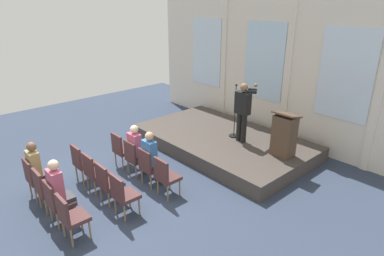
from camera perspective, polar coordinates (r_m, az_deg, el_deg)
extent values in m
plane|color=#2D384C|center=(7.73, -16.36, -11.77)|extent=(15.25, 15.25, 0.00)
cube|color=silver|center=(10.54, 12.42, 9.85)|extent=(9.40, 0.10, 4.17)
cube|color=silver|center=(12.06, 2.51, 12.95)|extent=(1.40, 0.04, 2.33)
cube|color=silver|center=(11.52, 5.51, 11.22)|extent=(0.20, 0.08, 4.17)
cube|color=silver|center=(10.44, 12.33, 11.14)|extent=(1.40, 0.04, 2.33)
cube|color=silver|center=(10.03, 16.17, 8.93)|extent=(0.20, 0.08, 4.17)
cube|color=silver|center=(9.23, 25.02, 8.31)|extent=(1.40, 0.04, 2.33)
cube|color=silver|center=(9.00, 29.67, 5.57)|extent=(0.20, 0.08, 4.17)
cube|color=#3F3833|center=(9.76, 5.27, -2.32)|extent=(5.02, 2.99, 0.39)
cylinder|color=black|center=(9.27, 8.11, 0.24)|extent=(0.14, 0.14, 0.81)
cylinder|color=black|center=(9.17, 8.96, -0.07)|extent=(0.14, 0.14, 0.81)
cube|color=black|center=(8.99, 8.78, 4.28)|extent=(0.42, 0.22, 0.61)
cube|color=#B28C19|center=(9.05, 9.27, 4.86)|extent=(0.06, 0.01, 0.36)
sphere|color=#8C6647|center=(8.88, 8.98, 6.99)|extent=(0.21, 0.21, 0.21)
cylinder|color=black|center=(9.17, 7.97, 5.21)|extent=(0.09, 0.28, 0.45)
cylinder|color=black|center=(8.92, 10.16, 6.13)|extent=(0.15, 0.36, 0.15)
cylinder|color=black|center=(9.04, 10.43, 6.52)|extent=(0.11, 0.34, 0.15)
sphere|color=#8C6647|center=(9.29, 10.95, 7.25)|extent=(0.10, 0.10, 0.10)
cylinder|color=black|center=(9.65, 7.23, -1.33)|extent=(0.28, 0.28, 0.03)
cylinder|color=black|center=(9.39, 7.44, 2.83)|extent=(0.02, 0.02, 1.45)
sphere|color=#262626|center=(9.18, 7.66, 7.36)|extent=(0.07, 0.07, 0.07)
cube|color=#4C3828|center=(8.57, 15.61, -1.33)|extent=(0.52, 0.40, 1.05)
cube|color=#4C3828|center=(8.39, 16.06, 2.26)|extent=(0.60, 0.48, 0.14)
cylinder|color=olive|center=(8.80, -9.97, -5.33)|extent=(0.04, 0.04, 0.40)
cylinder|color=olive|center=(9.08, -11.20, -4.55)|extent=(0.04, 0.04, 0.40)
cylinder|color=olive|center=(8.65, -11.87, -5.98)|extent=(0.04, 0.04, 0.40)
cylinder|color=olive|center=(8.94, -13.06, -5.16)|extent=(0.04, 0.04, 0.40)
cube|color=#4C2D2D|center=(8.76, -11.64, -3.84)|extent=(0.46, 0.44, 0.08)
cube|color=#4C2D2D|center=(8.57, -12.86, -2.56)|extent=(0.46, 0.06, 0.46)
cylinder|color=olive|center=(8.34, -7.66, -6.80)|extent=(0.04, 0.04, 0.40)
cylinder|color=olive|center=(8.61, -9.04, -5.93)|extent=(0.04, 0.04, 0.40)
cylinder|color=olive|center=(8.18, -9.63, -7.53)|extent=(0.04, 0.04, 0.40)
cylinder|color=olive|center=(8.45, -10.97, -6.61)|extent=(0.04, 0.04, 0.40)
cube|color=#4C2D2D|center=(8.28, -9.42, -5.24)|extent=(0.46, 0.44, 0.08)
cube|color=#4C2D2D|center=(8.08, -10.67, -3.92)|extent=(0.46, 0.06, 0.46)
cylinder|color=#2D2D33|center=(8.53, -8.65, -6.01)|extent=(0.10, 0.10, 0.44)
cylinder|color=#2D2D33|center=(8.40, -7.96, -6.44)|extent=(0.10, 0.10, 0.44)
cube|color=#2D2D33|center=(8.28, -9.10, -4.75)|extent=(0.34, 0.36, 0.12)
cube|color=#B24C66|center=(8.09, -9.89, -2.81)|extent=(0.36, 0.20, 0.56)
sphere|color=beige|center=(7.95, -9.95, -0.21)|extent=(0.20, 0.20, 0.20)
cylinder|color=olive|center=(7.89, -5.07, -8.43)|extent=(0.04, 0.04, 0.40)
cylinder|color=olive|center=(8.15, -6.61, -7.47)|extent=(0.04, 0.04, 0.40)
cylinder|color=olive|center=(7.72, -7.10, -9.24)|extent=(0.04, 0.04, 0.40)
cylinder|color=olive|center=(7.98, -8.61, -8.22)|extent=(0.04, 0.04, 0.40)
cube|color=#4C2D2D|center=(7.82, -6.93, -6.80)|extent=(0.46, 0.44, 0.08)
cube|color=#4C2D2D|center=(7.60, -8.19, -5.45)|extent=(0.46, 0.06, 0.46)
cylinder|color=#2D2D33|center=(8.08, -6.18, -7.56)|extent=(0.10, 0.10, 0.44)
cylinder|color=#2D2D33|center=(7.95, -5.41, -8.04)|extent=(0.10, 0.10, 0.44)
cube|color=#2D2D33|center=(7.82, -6.59, -6.28)|extent=(0.34, 0.36, 0.12)
cube|color=#3366A5|center=(7.61, -7.37, -4.21)|extent=(0.36, 0.20, 0.58)
sphere|color=tan|center=(7.46, -7.39, -1.40)|extent=(0.20, 0.20, 0.20)
cylinder|color=olive|center=(7.47, -2.14, -10.23)|extent=(0.04, 0.04, 0.40)
cylinder|color=olive|center=(7.71, -3.88, -9.16)|extent=(0.04, 0.04, 0.40)
cylinder|color=olive|center=(7.29, -4.23, -11.15)|extent=(0.04, 0.04, 0.40)
cylinder|color=olive|center=(7.54, -5.94, -10.02)|extent=(0.04, 0.04, 0.40)
cube|color=#4C2D2D|center=(7.38, -4.10, -8.54)|extent=(0.46, 0.44, 0.08)
cube|color=#4C2D2D|center=(7.15, -5.36, -7.16)|extent=(0.46, 0.06, 0.46)
cylinder|color=olive|center=(8.37, -16.19, -7.42)|extent=(0.04, 0.04, 0.40)
cylinder|color=olive|center=(8.66, -17.27, -6.51)|extent=(0.04, 0.04, 0.40)
cylinder|color=olive|center=(8.25, -18.31, -8.11)|extent=(0.04, 0.04, 0.40)
cylinder|color=olive|center=(8.55, -19.32, -7.16)|extent=(0.04, 0.04, 0.40)
cube|color=#4C2D2D|center=(8.35, -17.96, -5.84)|extent=(0.46, 0.44, 0.08)
cube|color=#4C2D2D|center=(8.17, -19.38, -4.53)|extent=(0.46, 0.06, 0.46)
cylinder|color=olive|center=(7.88, -14.14, -9.13)|extent=(0.04, 0.04, 0.40)
cylinder|color=olive|center=(8.16, -15.36, -8.11)|extent=(0.04, 0.04, 0.40)
cylinder|color=olive|center=(7.75, -16.37, -9.90)|extent=(0.04, 0.04, 0.40)
cylinder|color=olive|center=(8.04, -17.52, -8.83)|extent=(0.04, 0.04, 0.40)
cube|color=#4C2D2D|center=(7.84, -16.03, -7.47)|extent=(0.46, 0.44, 0.08)
cube|color=#4C2D2D|center=(7.65, -17.50, -6.11)|extent=(0.46, 0.06, 0.46)
cylinder|color=olive|center=(7.40, -11.80, -11.05)|extent=(0.04, 0.04, 0.40)
cylinder|color=olive|center=(7.67, -13.19, -9.91)|extent=(0.04, 0.04, 0.40)
cylinder|color=olive|center=(7.27, -14.14, -11.93)|extent=(0.04, 0.04, 0.40)
cylinder|color=olive|center=(7.55, -15.47, -10.72)|extent=(0.04, 0.04, 0.40)
cube|color=#4C2D2D|center=(7.35, -13.82, -9.31)|extent=(0.46, 0.44, 0.08)
cube|color=#4C2D2D|center=(7.14, -15.35, -7.92)|extent=(0.46, 0.06, 0.46)
cylinder|color=olive|center=(6.95, -9.10, -13.21)|extent=(0.04, 0.04, 0.40)
cylinder|color=olive|center=(7.21, -10.71, -11.93)|extent=(0.04, 0.04, 0.40)
cylinder|color=olive|center=(6.81, -11.56, -14.21)|extent=(0.04, 0.04, 0.40)
cylinder|color=olive|center=(7.08, -13.10, -12.85)|extent=(0.04, 0.04, 0.40)
cube|color=#4C2D2D|center=(6.88, -11.27, -11.39)|extent=(0.46, 0.44, 0.08)
cube|color=#4C2D2D|center=(6.66, -12.85, -9.97)|extent=(0.46, 0.06, 0.46)
cylinder|color=olive|center=(8.05, -23.06, -9.60)|extent=(0.04, 0.04, 0.40)
cylinder|color=olive|center=(8.36, -23.92, -8.57)|extent=(0.04, 0.04, 0.40)
cylinder|color=olive|center=(7.98, -25.36, -10.30)|extent=(0.04, 0.04, 0.40)
cylinder|color=olive|center=(8.29, -26.14, -9.22)|extent=(0.04, 0.04, 0.40)
cube|color=#4C2D2D|center=(8.05, -24.88, -7.94)|extent=(0.46, 0.44, 0.08)
cube|color=#4C2D2D|center=(7.89, -26.49, -6.60)|extent=(0.46, 0.06, 0.46)
cylinder|color=#2D2D33|center=(8.27, -23.66, -8.68)|extent=(0.10, 0.10, 0.44)
cylinder|color=#2D2D33|center=(8.12, -23.23, -9.19)|extent=(0.10, 0.10, 0.44)
cube|color=#2D2D33|center=(8.04, -24.55, -7.45)|extent=(0.34, 0.36, 0.12)
cube|color=#997F4C|center=(7.87, -25.67, -5.51)|extent=(0.36, 0.20, 0.55)
sphere|color=brown|center=(7.72, -25.99, -2.91)|extent=(0.20, 0.20, 0.20)
cylinder|color=olive|center=(7.54, -21.40, -11.57)|extent=(0.04, 0.04, 0.40)
cylinder|color=olive|center=(7.83, -22.39, -10.40)|extent=(0.04, 0.04, 0.40)
cylinder|color=olive|center=(7.46, -23.86, -12.35)|extent=(0.04, 0.04, 0.40)
cylinder|color=olive|center=(7.76, -24.76, -11.13)|extent=(0.04, 0.04, 0.40)
cube|color=#4C2D2D|center=(7.52, -23.37, -9.81)|extent=(0.46, 0.44, 0.08)
cube|color=#4C2D2D|center=(7.35, -25.08, -8.42)|extent=(0.46, 0.06, 0.46)
cylinder|color=olive|center=(7.04, -19.48, -13.82)|extent=(0.04, 0.04, 0.40)
cylinder|color=olive|center=(7.33, -20.63, -12.48)|extent=(0.04, 0.04, 0.40)
cylinder|color=olive|center=(6.96, -22.11, -14.69)|extent=(0.04, 0.04, 0.40)
cylinder|color=olive|center=(7.25, -23.16, -13.30)|extent=(0.04, 0.04, 0.40)
cube|color=#4C2D2D|center=(7.01, -21.62, -11.94)|extent=(0.46, 0.44, 0.08)
cube|color=#4C2D2D|center=(6.83, -23.42, -10.52)|extent=(0.46, 0.06, 0.46)
cylinder|color=#2D2D33|center=(7.25, -20.30, -12.65)|extent=(0.10, 0.10, 0.44)
cylinder|color=#2D2D33|center=(7.10, -19.73, -13.31)|extent=(0.10, 0.10, 0.44)
cube|color=#2D2D33|center=(6.99, -21.23, -11.38)|extent=(0.34, 0.36, 0.12)
cube|color=#B24C66|center=(6.79, -22.50, -9.07)|extent=(0.36, 0.20, 0.61)
sphere|color=beige|center=(6.60, -22.85, -5.92)|extent=(0.20, 0.20, 0.20)
cylinder|color=olive|center=(6.57, -17.23, -16.37)|extent=(0.04, 0.04, 0.40)
cylinder|color=olive|center=(6.84, -18.58, -14.85)|extent=(0.04, 0.04, 0.40)
cylinder|color=olive|center=(6.48, -20.05, -17.38)|extent=(0.04, 0.04, 0.40)
cylinder|color=olive|center=(6.75, -21.29, -15.78)|extent=(0.04, 0.04, 0.40)
cube|color=#4C2D2D|center=(6.52, -19.56, -14.40)|extent=(0.46, 0.44, 0.08)
cube|color=#4C2D2D|center=(6.32, -21.47, -12.95)|extent=(0.46, 0.06, 0.46)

